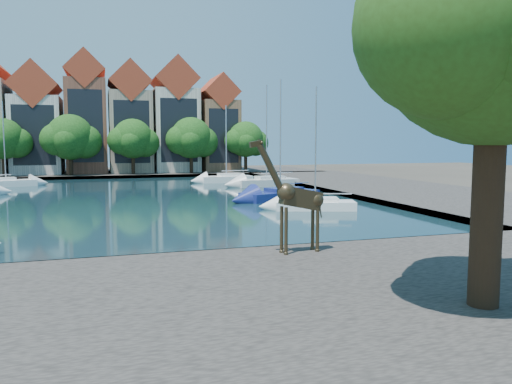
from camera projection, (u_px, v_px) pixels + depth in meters
ground at (161, 265)px, 19.72m from camera, size 160.00×160.00×0.00m
water_basin at (129, 199)px, 42.53m from camera, size 38.00×50.00×0.08m
near_quay at (191, 318)px, 13.05m from camera, size 50.00×14.00×0.50m
far_quay at (117, 174)px, 72.92m from camera, size 60.00×16.00×0.50m
right_quay at (386, 188)px, 49.87m from camera, size 14.00×52.00×0.50m
plane_tree at (499, 30)px, 12.64m from camera, size 8.32×6.40×10.62m
townhouse_west_inner at (37, 124)px, 69.11m from camera, size 6.43×9.18×15.15m
townhouse_center at (86, 117)px, 70.92m from camera, size 5.44×9.18×16.93m
townhouse_east_inner at (130, 122)px, 72.75m from camera, size 5.94×9.18×15.79m
townhouse_east_mid at (175, 120)px, 74.63m from camera, size 6.43×9.18×16.65m
townhouse_east_end at (217, 127)px, 76.64m from camera, size 5.44×9.18×14.43m
far_tree_west at (4, 140)px, 63.11m from camera, size 6.76×5.20×7.36m
far_tree_mid_west at (71, 139)px, 65.45m from camera, size 7.80×6.00×8.00m
far_tree_mid_east at (133, 140)px, 67.82m from camera, size 7.02×5.40×7.52m
far_tree_east at (192, 139)px, 70.17m from camera, size 7.54×5.80×7.84m
far_tree_far_east at (246, 140)px, 72.54m from camera, size 6.76×5.20×7.36m
giraffe_statue at (295, 198)px, 19.50m from camera, size 3.10×0.69×4.42m
sailboat_left_e at (6, 182)px, 53.47m from camera, size 6.26×3.76×9.07m
sailboat_right_a at (315, 203)px, 35.23m from camera, size 5.90×3.53×8.60m
sailboat_right_b at (280, 193)px, 41.46m from camera, size 7.31×4.72×9.87m
sailboat_right_c at (266, 181)px, 54.33m from camera, size 7.22×3.40×10.86m
sailboat_right_d at (226, 178)px, 59.24m from camera, size 6.20×2.50×9.06m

